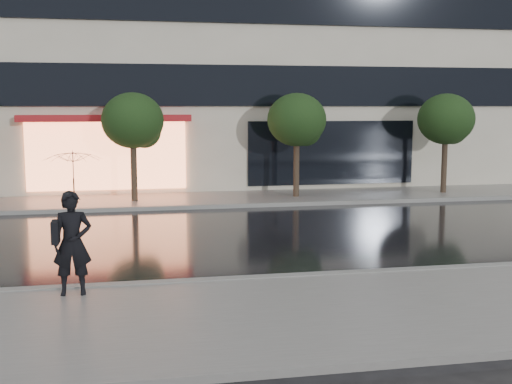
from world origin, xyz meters
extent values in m
plane|color=black|center=(0.00, 0.00, 0.00)|extent=(120.00, 120.00, 0.00)
cube|color=slate|center=(0.00, -3.25, 0.06)|extent=(60.00, 4.50, 0.12)
cube|color=slate|center=(0.00, 10.25, 0.06)|extent=(60.00, 3.50, 0.12)
cube|color=gray|center=(0.00, -1.00, 0.07)|extent=(60.00, 0.25, 0.14)
cube|color=gray|center=(0.00, 8.50, 0.07)|extent=(60.00, 0.25, 0.14)
cube|color=black|center=(0.00, 11.94, 4.30)|extent=(28.00, 0.12, 1.60)
cube|color=black|center=(0.00, 11.94, 7.50)|extent=(28.00, 0.12, 1.60)
cube|color=#FF8C59|center=(-4.00, 11.92, 1.60)|extent=(6.00, 0.10, 2.60)
cube|color=#AD1A20|center=(-4.00, 11.59, 3.05)|extent=(6.40, 0.70, 0.25)
cube|color=black|center=(5.00, 11.94, 1.60)|extent=(7.00, 0.10, 2.60)
cylinder|color=#33261C|center=(-3.00, 10.00, 1.10)|extent=(0.22, 0.22, 2.20)
ellipsoid|color=black|center=(-3.00, 10.00, 3.00)|extent=(2.20, 2.20, 1.98)
sphere|color=black|center=(-2.60, 10.20, 2.60)|extent=(1.20, 1.20, 1.20)
cylinder|color=#33261C|center=(3.00, 10.00, 1.10)|extent=(0.22, 0.22, 2.20)
ellipsoid|color=black|center=(3.00, 10.00, 3.00)|extent=(2.20, 2.20, 1.98)
sphere|color=black|center=(3.40, 10.20, 2.60)|extent=(1.20, 1.20, 1.20)
cylinder|color=#33261C|center=(9.00, 10.00, 1.10)|extent=(0.22, 0.22, 2.20)
ellipsoid|color=black|center=(9.00, 10.00, 3.00)|extent=(2.20, 2.20, 1.98)
sphere|color=black|center=(9.40, 10.20, 2.60)|extent=(1.20, 1.20, 1.20)
imported|color=black|center=(-4.14, -1.50, 1.07)|extent=(0.69, 0.45, 1.89)
imported|color=#3A0A1C|center=(-4.08, -1.50, 2.29)|extent=(1.01, 1.03, 0.93)
cylinder|color=black|center=(-4.08, -1.50, 1.76)|extent=(0.02, 0.02, 0.95)
cube|color=black|center=(-4.42, -1.56, 1.29)|extent=(0.13, 0.35, 0.40)
camera|label=1|loc=(-3.03, -13.25, 3.54)|focal=45.00mm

